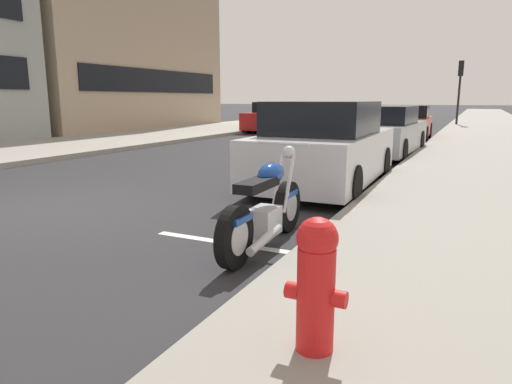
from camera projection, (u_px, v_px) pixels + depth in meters
The scene contains 12 objects.
ground_plane at pixel (26, 212), 6.50m from camera, with size 260.00×260.00×0.00m, color #28282B.
sidewalk_near_curb at pixel (499, 148), 14.39m from camera, with size 120.00×4.40×0.14m, color gray.
sidewalk_far_curb at pixel (164, 134), 19.87m from camera, with size 120.00×5.00×0.14m, color gray.
parking_stall_stripe at pixel (242, 245), 5.04m from camera, with size 0.12×2.20×0.01m, color silver.
parked_motorcycle at pixel (265, 209), 4.91m from camera, with size 1.99×0.62×1.10m.
parked_car_second_in_row at pixel (325, 148), 8.31m from camera, with size 4.24×1.89×1.54m.
parked_car_near_corner at pixel (381, 132), 13.04m from camera, with size 4.63×2.04×1.39m.
parked_car_across_street at pixel (405, 124), 18.03m from camera, with size 4.09×2.00×1.34m.
car_opposite_curb at pixel (276, 118), 22.53m from camera, with size 4.46×1.91×1.44m.
fire_hydrant at pixel (316, 281), 2.61m from camera, with size 0.24×0.36×0.80m.
traffic_signal_near_corner at pixel (460, 78), 26.20m from camera, with size 0.36×0.28×3.59m.
townhouse_corner_block at pixel (92, 21), 23.92m from camera, with size 12.31×8.29×11.16m.
Camera 1 is at (-4.27, -5.69, 1.58)m, focal length 32.08 mm.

